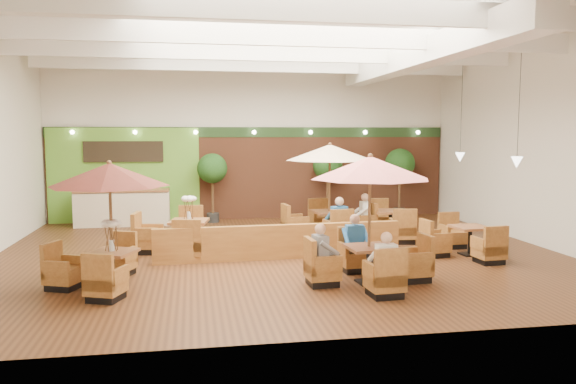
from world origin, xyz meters
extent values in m
plane|color=#381E0F|center=(0.00, 0.00, 0.00)|extent=(14.00, 14.00, 0.00)
cube|color=silver|center=(0.00, 6.00, 2.75)|extent=(14.00, 0.04, 5.50)
cube|color=silver|center=(0.00, -6.00, 2.75)|extent=(14.00, 0.04, 5.50)
cube|color=silver|center=(7.00, 0.00, 2.75)|extent=(0.04, 12.00, 5.50)
cube|color=white|center=(0.00, 0.00, 5.50)|extent=(14.00, 12.00, 0.04)
cube|color=brown|center=(0.00, 5.94, 1.60)|extent=(13.90, 0.10, 3.20)
cube|color=#1E3819|center=(0.00, 5.93, 3.05)|extent=(13.90, 0.12, 0.35)
cube|color=#5FA12E|center=(-4.40, 5.88, 1.60)|extent=(5.00, 0.08, 3.20)
cube|color=black|center=(-4.40, 5.80, 2.40)|extent=(2.60, 0.08, 0.70)
cube|color=white|center=(3.50, 0.00, 4.95)|extent=(0.60, 11.00, 0.60)
cube|color=white|center=(0.00, -4.00, 5.15)|extent=(13.60, 0.12, 0.45)
cube|color=white|center=(0.00, -1.30, 5.15)|extent=(13.60, 0.12, 0.45)
cube|color=white|center=(0.00, 1.30, 5.15)|extent=(13.60, 0.12, 0.45)
cube|color=white|center=(0.00, 4.00, 5.15)|extent=(13.60, 0.12, 0.45)
cylinder|color=black|center=(5.80, -1.00, 3.90)|extent=(0.01, 0.01, 3.20)
cone|color=white|center=(5.80, -1.00, 2.30)|extent=(0.28, 0.28, 0.28)
cylinder|color=black|center=(5.80, 2.00, 3.90)|extent=(0.01, 0.01, 3.20)
cone|color=white|center=(5.80, 2.00, 2.30)|extent=(0.28, 0.28, 0.28)
sphere|color=#FFEAC6|center=(-6.00, 5.70, 3.05)|extent=(0.14, 0.14, 0.14)
sphere|color=#FFEAC6|center=(-4.00, 5.70, 3.05)|extent=(0.14, 0.14, 0.14)
sphere|color=#FFEAC6|center=(-2.00, 5.70, 3.05)|extent=(0.14, 0.14, 0.14)
sphere|color=#FFEAC6|center=(0.00, 5.70, 3.05)|extent=(0.14, 0.14, 0.14)
sphere|color=#FFEAC6|center=(2.00, 5.70, 3.05)|extent=(0.14, 0.14, 0.14)
sphere|color=#FFEAC6|center=(4.00, 5.70, 3.05)|extent=(0.14, 0.14, 0.14)
sphere|color=#FFEAC6|center=(6.00, 5.70, 3.05)|extent=(0.14, 0.14, 0.14)
cube|color=beige|center=(-4.40, 5.10, 0.55)|extent=(3.00, 0.70, 1.10)
cube|color=brown|center=(-4.40, 5.10, 1.15)|extent=(3.00, 0.75, 0.06)
cube|color=brown|center=(-0.08, -0.61, 0.42)|extent=(6.01, 0.42, 0.83)
cube|color=brown|center=(-3.72, -2.50, 0.69)|extent=(1.06, 1.06, 0.06)
cylinder|color=black|center=(-3.72, -2.50, 0.36)|extent=(0.10, 0.10, 0.63)
cube|color=black|center=(-3.72, -2.50, 0.02)|extent=(0.56, 0.56, 0.04)
cube|color=brown|center=(-3.72, -3.41, 0.29)|extent=(0.77, 0.77, 0.31)
cube|color=brown|center=(-3.63, -3.64, 0.58)|extent=(0.59, 0.31, 0.67)
cube|color=brown|center=(-3.98, -3.31, 0.48)|extent=(0.27, 0.52, 0.27)
cube|color=brown|center=(-3.46, -3.52, 0.48)|extent=(0.27, 0.52, 0.27)
cube|color=black|center=(-3.72, -3.41, 0.07)|extent=(0.69, 0.69, 0.13)
cube|color=brown|center=(-3.72, -1.59, 0.29)|extent=(0.77, 0.77, 0.31)
cube|color=brown|center=(-3.81, -1.36, 0.58)|extent=(0.59, 0.31, 0.67)
cube|color=brown|center=(-3.46, -1.69, 0.48)|extent=(0.27, 0.52, 0.27)
cube|color=brown|center=(-3.98, -1.48, 0.48)|extent=(0.27, 0.52, 0.27)
cube|color=black|center=(-3.72, -1.59, 0.07)|extent=(0.69, 0.69, 0.13)
cube|color=brown|center=(-4.63, -2.50, 0.29)|extent=(0.77, 0.77, 0.31)
cube|color=brown|center=(-4.40, -2.41, 0.58)|extent=(0.31, 0.59, 0.67)
cube|color=brown|center=(-4.53, -2.24, 0.48)|extent=(0.52, 0.27, 0.27)
cube|color=brown|center=(-4.73, -2.76, 0.48)|extent=(0.52, 0.27, 0.27)
cube|color=black|center=(-4.63, -2.50, 0.07)|extent=(0.69, 0.69, 0.13)
cylinder|color=brown|center=(-3.72, -2.50, 1.20)|extent=(0.06, 0.06, 2.40)
cone|color=#4F1E17|center=(-3.72, -2.50, 2.22)|extent=(2.30, 2.30, 0.45)
sphere|color=brown|center=(-3.72, -2.50, 2.45)|extent=(0.10, 0.10, 0.10)
cylinder|color=silver|center=(-3.72, -2.50, 0.83)|extent=(0.10, 0.10, 0.22)
cube|color=brown|center=(1.34, -3.08, 0.73)|extent=(0.91, 0.91, 0.06)
cylinder|color=black|center=(1.34, -3.08, 0.37)|extent=(0.10, 0.10, 0.67)
cube|color=black|center=(1.34, -3.08, 0.02)|extent=(0.48, 0.48, 0.04)
cube|color=brown|center=(1.34, -4.03, 0.30)|extent=(0.67, 0.67, 0.32)
cube|color=brown|center=(1.32, -4.30, 0.60)|extent=(0.63, 0.14, 0.71)
cube|color=brown|center=(1.05, -4.06, 0.50)|extent=(0.12, 0.56, 0.28)
cube|color=brown|center=(1.63, -4.01, 0.50)|extent=(0.12, 0.56, 0.28)
cube|color=black|center=(1.34, -4.03, 0.07)|extent=(0.59, 0.59, 0.14)
cube|color=brown|center=(1.34, -2.12, 0.30)|extent=(0.67, 0.67, 0.32)
cube|color=brown|center=(1.36, -1.86, 0.60)|extent=(0.63, 0.14, 0.71)
cube|color=brown|center=(1.63, -2.10, 0.50)|extent=(0.12, 0.56, 0.28)
cube|color=brown|center=(1.05, -2.14, 0.50)|extent=(0.12, 0.56, 0.28)
cube|color=black|center=(1.34, -2.12, 0.07)|extent=(0.59, 0.59, 0.14)
cube|color=brown|center=(0.38, -3.08, 0.30)|extent=(0.67, 0.67, 0.32)
cube|color=brown|center=(0.64, -3.10, 0.60)|extent=(0.14, 0.63, 0.71)
cube|color=brown|center=(0.36, -2.79, 0.50)|extent=(0.56, 0.12, 0.28)
cube|color=brown|center=(0.40, -3.37, 0.50)|extent=(0.56, 0.12, 0.28)
cube|color=black|center=(0.38, -3.08, 0.07)|extent=(0.59, 0.59, 0.14)
cube|color=brown|center=(2.30, -3.08, 0.30)|extent=(0.67, 0.67, 0.32)
cube|color=brown|center=(2.03, -3.06, 0.60)|extent=(0.14, 0.63, 0.71)
cube|color=brown|center=(2.32, -3.37, 0.50)|extent=(0.56, 0.12, 0.28)
cube|color=brown|center=(2.28, -2.79, 0.50)|extent=(0.56, 0.12, 0.28)
cube|color=black|center=(2.30, -3.08, 0.07)|extent=(0.59, 0.59, 0.14)
cylinder|color=brown|center=(1.34, -3.08, 1.26)|extent=(0.06, 0.06, 2.52)
cone|color=#E26D6E|center=(1.34, -3.08, 2.34)|extent=(2.42, 2.42, 0.45)
sphere|color=brown|center=(1.34, -3.08, 2.57)|extent=(0.10, 0.10, 0.10)
cube|color=brown|center=(1.74, 1.84, 0.76)|extent=(1.00, 1.00, 0.06)
cylinder|color=black|center=(1.74, 1.84, 0.39)|extent=(0.11, 0.11, 0.70)
cube|color=black|center=(1.74, 1.84, 0.02)|extent=(0.53, 0.53, 0.04)
cube|color=brown|center=(1.74, 0.83, 0.32)|extent=(0.73, 0.73, 0.34)
cube|color=brown|center=(1.71, 0.56, 0.64)|extent=(0.67, 0.18, 0.74)
cube|color=brown|center=(1.43, 0.79, 0.53)|extent=(0.15, 0.59, 0.30)
cube|color=brown|center=(2.04, 0.87, 0.53)|extent=(0.15, 0.59, 0.30)
cube|color=black|center=(1.74, 0.83, 0.07)|extent=(0.65, 0.65, 0.15)
cube|color=brown|center=(1.74, 2.85, 0.32)|extent=(0.73, 0.73, 0.34)
cube|color=brown|center=(1.77, 3.12, 0.64)|extent=(0.67, 0.18, 0.74)
cube|color=brown|center=(2.04, 2.88, 0.53)|extent=(0.15, 0.59, 0.30)
cube|color=brown|center=(1.43, 2.81, 0.53)|extent=(0.15, 0.59, 0.30)
cube|color=black|center=(1.74, 2.85, 0.07)|extent=(0.65, 0.65, 0.15)
cube|color=brown|center=(0.73, 1.84, 0.32)|extent=(0.73, 0.73, 0.34)
cube|color=brown|center=(1.01, 1.80, 0.64)|extent=(0.18, 0.67, 0.74)
cube|color=brown|center=(0.69, 2.14, 0.53)|extent=(0.59, 0.15, 0.30)
cube|color=brown|center=(0.77, 1.53, 0.53)|extent=(0.59, 0.15, 0.30)
cube|color=black|center=(0.73, 1.84, 0.07)|extent=(0.65, 0.65, 0.15)
cube|color=brown|center=(2.75, 1.84, 0.32)|extent=(0.73, 0.73, 0.34)
cube|color=brown|center=(2.47, 1.87, 0.64)|extent=(0.18, 0.67, 0.74)
cube|color=brown|center=(2.78, 1.53, 0.53)|extent=(0.59, 0.15, 0.30)
cube|color=brown|center=(2.71, 2.14, 0.53)|extent=(0.59, 0.15, 0.30)
cube|color=black|center=(2.75, 1.84, 0.07)|extent=(0.65, 0.65, 0.15)
cylinder|color=brown|center=(1.74, 1.84, 1.33)|extent=(0.06, 0.06, 2.65)
cone|color=#CFB490|center=(1.74, 1.84, 2.47)|extent=(2.55, 2.55, 0.45)
sphere|color=brown|center=(1.74, 1.84, 2.70)|extent=(0.10, 0.10, 0.10)
cube|color=brown|center=(-2.24, 0.61, 0.78)|extent=(1.07, 1.07, 0.07)
cylinder|color=black|center=(-2.24, 0.61, 0.40)|extent=(0.11, 0.11, 0.72)
cube|color=black|center=(-2.24, 0.61, 0.02)|extent=(0.57, 0.57, 0.04)
cube|color=brown|center=(-2.24, -0.42, 0.33)|extent=(0.78, 0.78, 0.35)
cube|color=brown|center=(-2.19, -0.70, 0.65)|extent=(0.68, 0.23, 0.76)
cube|color=brown|center=(-2.55, -0.37, 0.54)|extent=(0.19, 0.60, 0.30)
cube|color=brown|center=(-1.93, -0.48, 0.54)|extent=(0.19, 0.60, 0.30)
cube|color=black|center=(-2.24, -0.42, 0.08)|extent=(0.69, 0.69, 0.15)
cube|color=brown|center=(-2.24, 1.64, 0.33)|extent=(0.78, 0.78, 0.35)
cube|color=brown|center=(-2.29, 1.91, 0.65)|extent=(0.68, 0.23, 0.76)
cube|color=brown|center=(-1.93, 1.58, 0.54)|extent=(0.19, 0.60, 0.30)
cube|color=brown|center=(-2.55, 1.69, 0.54)|extent=(0.19, 0.60, 0.30)
cube|color=black|center=(-2.24, 1.64, 0.08)|extent=(0.69, 0.69, 0.15)
cube|color=brown|center=(-3.27, 0.61, 0.33)|extent=(0.78, 0.78, 0.35)
cube|color=brown|center=(-2.99, 0.66, 0.65)|extent=(0.23, 0.68, 0.76)
cube|color=brown|center=(-3.22, 0.92, 0.54)|extent=(0.60, 0.19, 0.30)
cube|color=brown|center=(-3.33, 0.30, 0.54)|extent=(0.60, 0.19, 0.30)
cube|color=black|center=(-3.27, 0.61, 0.08)|extent=(0.69, 0.69, 0.15)
cylinder|color=silver|center=(-2.24, 0.61, 0.92)|extent=(0.10, 0.10, 0.22)
cube|color=brown|center=(4.64, -0.98, 0.70)|extent=(0.88, 0.88, 0.06)
cylinder|color=black|center=(4.64, -0.98, 0.36)|extent=(0.10, 0.10, 0.64)
cube|color=black|center=(4.64, -0.98, 0.02)|extent=(0.46, 0.46, 0.04)
cube|color=brown|center=(4.64, -1.89, 0.29)|extent=(0.64, 0.64, 0.31)
cube|color=brown|center=(4.62, -2.14, 0.58)|extent=(0.60, 0.14, 0.68)
cube|color=brown|center=(4.36, -1.91, 0.48)|extent=(0.11, 0.54, 0.27)
cube|color=brown|center=(4.92, -1.87, 0.48)|extent=(0.11, 0.54, 0.27)
cube|color=black|center=(4.64, -1.89, 0.07)|extent=(0.57, 0.57, 0.14)
cube|color=brown|center=(4.64, -0.06, 0.29)|extent=(0.64, 0.64, 0.31)
cube|color=brown|center=(4.65, 0.19, 0.58)|extent=(0.60, 0.14, 0.68)
cube|color=brown|center=(4.92, -0.04, 0.48)|extent=(0.11, 0.54, 0.27)
cube|color=brown|center=(4.36, -0.08, 0.48)|extent=(0.11, 0.54, 0.27)
cube|color=black|center=(4.64, -0.06, 0.07)|extent=(0.57, 0.57, 0.14)
cube|color=brown|center=(3.72, -0.98, 0.29)|extent=(0.64, 0.64, 0.31)
cube|color=brown|center=(3.97, -0.99, 0.58)|extent=(0.14, 0.60, 0.68)
cube|color=brown|center=(3.70, -0.70, 0.48)|extent=(0.54, 0.11, 0.27)
cube|color=brown|center=(3.74, -1.26, 0.48)|extent=(0.54, 0.11, 0.27)
cube|color=black|center=(3.72, -0.98, 0.07)|extent=(0.57, 0.57, 0.14)
cube|color=brown|center=(3.55, 1.75, 0.75)|extent=(1.02, 1.02, 0.06)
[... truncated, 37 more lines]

